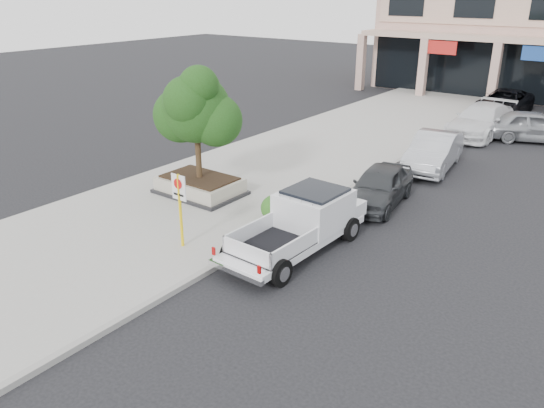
% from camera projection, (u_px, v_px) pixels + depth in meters
% --- Properties ---
extents(ground, '(120.00, 120.00, 0.00)m').
position_uv_depth(ground, '(280.00, 271.00, 15.06)').
color(ground, black).
rests_on(ground, ground).
extents(sidewalk, '(8.00, 52.00, 0.15)m').
position_uv_depth(sidewalk, '(259.00, 175.00, 22.53)').
color(sidewalk, gray).
rests_on(sidewalk, ground).
extents(curb, '(0.20, 52.00, 0.15)m').
position_uv_depth(curb, '(340.00, 195.00, 20.33)').
color(curb, gray).
rests_on(curb, ground).
extents(planter, '(3.20, 2.20, 0.68)m').
position_uv_depth(planter, '(200.00, 185.00, 20.18)').
color(planter, black).
rests_on(planter, sidewalk).
extents(planter_tree, '(2.90, 2.55, 4.00)m').
position_uv_depth(planter_tree, '(201.00, 109.00, 19.10)').
color(planter_tree, '#312413').
rests_on(planter_tree, planter).
extents(no_parking_sign, '(0.55, 0.09, 2.30)m').
position_uv_depth(no_parking_sign, '(180.00, 201.00, 15.62)').
color(no_parking_sign, yellow).
rests_on(no_parking_sign, sidewalk).
extents(hedge, '(1.10, 0.99, 0.93)m').
position_uv_depth(hedge, '(276.00, 209.00, 17.68)').
color(hedge, '#1E4814').
rests_on(hedge, sidewalk).
extents(pickup_truck, '(2.24, 5.58, 1.73)m').
position_uv_depth(pickup_truck, '(295.00, 225.00, 15.83)').
color(pickup_truck, white).
rests_on(pickup_truck, ground).
extents(curb_car_a, '(2.24, 4.38, 1.43)m').
position_uv_depth(curb_car_a, '(379.00, 186.00, 19.43)').
color(curb_car_a, '#2F3134').
rests_on(curb_car_a, ground).
extents(curb_car_b, '(2.28, 4.96, 1.58)m').
position_uv_depth(curb_car_b, '(434.00, 151.00, 23.28)').
color(curb_car_b, '#B0B1B8').
rests_on(curb_car_b, ground).
extents(curb_car_c, '(2.60, 5.83, 1.66)m').
position_uv_depth(curb_car_c, '(481.00, 120.00, 28.51)').
color(curb_car_c, silver).
rests_on(curb_car_c, ground).
extents(curb_car_d, '(2.63, 5.56, 1.53)m').
position_uv_depth(curb_car_d, '(504.00, 102.00, 33.35)').
color(curb_car_d, black).
rests_on(curb_car_d, ground).
extents(lot_car_a, '(5.12, 3.53, 1.62)m').
position_uv_depth(lot_car_a, '(534.00, 126.00, 27.41)').
color(lot_car_a, gray).
rests_on(lot_car_a, ground).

